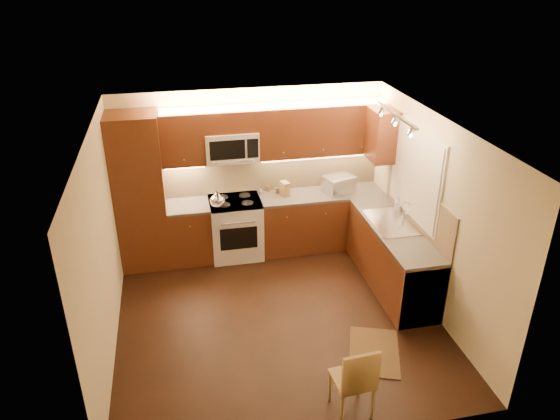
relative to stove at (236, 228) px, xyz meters
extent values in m
cube|color=black|center=(0.30, -1.68, -0.46)|extent=(4.00, 4.00, 0.01)
cube|color=beige|center=(0.30, -1.68, 2.04)|extent=(4.00, 4.00, 0.01)
cube|color=beige|center=(0.30, 0.32, 0.79)|extent=(4.00, 0.01, 2.50)
cube|color=beige|center=(0.30, -3.67, 0.79)|extent=(4.00, 0.01, 2.50)
cube|color=beige|center=(-1.70, -1.68, 0.79)|extent=(0.01, 4.00, 2.50)
cube|color=beige|center=(2.30, -1.68, 0.79)|extent=(0.01, 4.00, 2.50)
cube|color=#4C2210|center=(-1.35, 0.02, 0.69)|extent=(0.70, 0.60, 2.30)
cube|color=#4C2210|center=(-0.69, 0.02, -0.03)|extent=(0.62, 0.60, 0.86)
cube|color=#312E2D|center=(-0.69, 0.02, 0.42)|extent=(0.62, 0.60, 0.04)
cube|color=#4C2210|center=(1.34, 0.02, -0.03)|extent=(1.92, 0.60, 0.86)
cube|color=#312E2D|center=(1.34, 0.02, 0.42)|extent=(1.92, 0.60, 0.04)
cube|color=#4C2210|center=(2.00, -1.28, -0.03)|extent=(0.60, 2.00, 0.86)
cube|color=#312E2D|center=(2.00, -1.28, 0.42)|extent=(0.60, 2.00, 0.04)
cube|color=silver|center=(2.00, -1.98, -0.03)|extent=(0.58, 0.60, 0.84)
cube|color=tan|center=(0.65, 0.31, 0.74)|extent=(3.30, 0.02, 0.60)
cube|color=tan|center=(2.29, -1.28, 0.74)|extent=(0.02, 2.00, 0.60)
cube|color=#4C2210|center=(-0.69, 0.15, 1.42)|extent=(0.62, 0.35, 0.75)
cube|color=#4C2210|center=(1.34, 0.15, 1.42)|extent=(1.92, 0.35, 0.75)
cube|color=#4C2210|center=(0.00, 0.15, 1.63)|extent=(0.76, 0.35, 0.31)
cube|color=#4C2210|center=(2.12, -0.28, 1.42)|extent=(0.35, 0.50, 0.75)
cube|color=silver|center=(2.29, -1.12, 1.14)|extent=(0.03, 1.44, 1.24)
cube|color=silver|center=(2.27, -1.12, 1.14)|extent=(0.02, 1.36, 1.16)
cube|color=silver|center=(1.85, -1.27, 2.00)|extent=(0.04, 1.20, 0.03)
cube|color=silver|center=(1.61, 0.01, 0.57)|extent=(0.51, 0.44, 0.26)
cube|color=olive|center=(0.78, 0.06, 0.55)|extent=(0.14, 0.18, 0.22)
cylinder|color=silver|center=(0.71, 0.16, 0.49)|extent=(0.05, 0.05, 0.10)
cylinder|color=brown|center=(0.56, 0.26, 0.48)|extent=(0.05, 0.05, 0.09)
cylinder|color=silver|center=(0.44, 0.20, 0.48)|extent=(0.06, 0.06, 0.09)
cylinder|color=olive|center=(0.66, 0.15, 0.49)|extent=(0.05, 0.05, 0.10)
imported|color=#B8B9BD|center=(2.24, -0.78, 0.55)|extent=(0.13, 0.13, 0.21)
cube|color=black|center=(1.28, -2.58, -0.45)|extent=(0.82, 0.99, 0.01)
camera|label=1|loc=(-0.80, -7.07, 3.75)|focal=33.83mm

